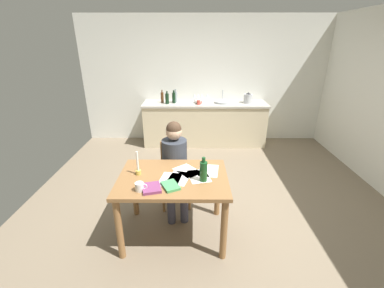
{
  "coord_description": "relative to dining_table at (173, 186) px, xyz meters",
  "views": [
    {
      "loc": [
        -0.24,
        -2.98,
        2.12
      ],
      "look_at": [
        -0.26,
        0.11,
        0.85
      ],
      "focal_mm": 23.86,
      "sensor_mm": 36.0,
      "label": 1
    }
  ],
  "objects": [
    {
      "name": "kitchen_counter",
      "position": [
        0.46,
        2.83,
        -0.19
      ],
      "size": [
        2.57,
        0.64,
        0.9
      ],
      "color": "beige",
      "rests_on": "ground"
    },
    {
      "name": "bottle_oil",
      "position": [
        -0.43,
        2.85,
        0.37
      ],
      "size": [
        0.06,
        0.06,
        0.26
      ],
      "color": "#593319",
      "rests_on": "kitchen_counter"
    },
    {
      "name": "ground_plane",
      "position": [
        0.46,
        0.59,
        -0.66
      ],
      "size": [
        5.2,
        5.2,
        0.04
      ],
      "primitive_type": "cube",
      "color": "#7A6B56"
    },
    {
      "name": "wine_bottle_on_table",
      "position": [
        0.32,
        -0.08,
        0.23
      ],
      "size": [
        0.08,
        0.08,
        0.27
      ],
      "color": "#194C23",
      "rests_on": "dining_table"
    },
    {
      "name": "paper_bill",
      "position": [
        0.06,
        -0.03,
        0.12
      ],
      "size": [
        0.28,
        0.34,
        0.0
      ],
      "primitive_type": "cube",
      "rotation": [
        0.0,
        0.0,
        -0.26
      ],
      "color": "white",
      "rests_on": "dining_table"
    },
    {
      "name": "coffee_mug",
      "position": [
        -0.3,
        -0.27,
        0.16
      ],
      "size": [
        0.12,
        0.08,
        0.09
      ],
      "color": "white",
      "rests_on": "dining_table"
    },
    {
      "name": "person_seated",
      "position": [
        -0.01,
        0.51,
        0.04
      ],
      "size": [
        0.38,
        0.62,
        1.19
      ],
      "color": "#333842",
      "rests_on": "ground"
    },
    {
      "name": "paper_notice",
      "position": [
        -0.03,
        -0.06,
        0.12
      ],
      "size": [
        0.26,
        0.33,
        0.0
      ],
      "primitive_type": "cube",
      "rotation": [
        0.0,
        0.0,
        -0.17
      ],
      "color": "white",
      "rests_on": "dining_table"
    },
    {
      "name": "mixing_bowl",
      "position": [
        0.33,
        2.82,
        0.31
      ],
      "size": [
        0.2,
        0.2,
        0.09
      ],
      "primitive_type": "ellipsoid",
      "color": "white",
      "rests_on": "kitchen_counter"
    },
    {
      "name": "chair_at_table",
      "position": [
        -0.03,
        0.66,
        -0.16
      ],
      "size": [
        0.45,
        0.45,
        0.86
      ],
      "color": "olive",
      "rests_on": "ground"
    },
    {
      "name": "stovetop_kettle",
      "position": [
        1.34,
        2.83,
        0.36
      ],
      "size": [
        0.18,
        0.18,
        0.22
      ],
      "color": "#B7BABF",
      "rests_on": "kitchen_counter"
    },
    {
      "name": "sink_unit",
      "position": [
        0.84,
        2.83,
        0.28
      ],
      "size": [
        0.36,
        0.36,
        0.24
      ],
      "color": "#B2B7BC",
      "rests_on": "kitchen_counter"
    },
    {
      "name": "paper_receipt",
      "position": [
        0.39,
        0.14,
        0.12
      ],
      "size": [
        0.25,
        0.32,
        0.0
      ],
      "primitive_type": "cube",
      "rotation": [
        0.0,
        0.0,
        -0.14
      ],
      "color": "white",
      "rests_on": "dining_table"
    },
    {
      "name": "paper_envelope",
      "position": [
        0.15,
        0.13,
        0.12
      ],
      "size": [
        0.35,
        0.36,
        0.0
      ],
      "primitive_type": "cube",
      "rotation": [
        0.0,
        0.0,
        0.7
      ],
      "color": "white",
      "rests_on": "dining_table"
    },
    {
      "name": "wine_glass_back_left",
      "position": [
        0.32,
        2.98,
        0.37
      ],
      "size": [
        0.07,
        0.07,
        0.15
      ],
      "color": "silver",
      "rests_on": "kitchen_counter"
    },
    {
      "name": "teacup_on_counter",
      "position": [
        0.33,
        2.68,
        0.31
      ],
      "size": [
        0.11,
        0.07,
        0.09
      ],
      "color": "#D84C3F",
      "rests_on": "kitchen_counter"
    },
    {
      "name": "wine_glass_by_kettle",
      "position": [
        0.39,
        2.98,
        0.37
      ],
      "size": [
        0.07,
        0.07,
        0.15
      ],
      "color": "silver",
      "rests_on": "kitchen_counter"
    },
    {
      "name": "wall_back",
      "position": [
        0.46,
        3.19,
        0.66
      ],
      "size": [
        5.2,
        0.12,
        2.6
      ],
      "primitive_type": "cube",
      "color": "silver",
      "rests_on": "ground"
    },
    {
      "name": "wine_glass_back_right",
      "position": [
        0.24,
        2.98,
        0.37
      ],
      "size": [
        0.07,
        0.07,
        0.15
      ],
      "color": "silver",
      "rests_on": "kitchen_counter"
    },
    {
      "name": "dining_table",
      "position": [
        0.0,
        0.0,
        0.0
      ],
      "size": [
        1.17,
        0.84,
        0.76
      ],
      "color": "olive",
      "rests_on": "ground"
    },
    {
      "name": "book_cookery",
      "position": [
        -0.19,
        -0.25,
        0.13
      ],
      "size": [
        0.22,
        0.24,
        0.03
      ],
      "primitive_type": "cube",
      "rotation": [
        0.0,
        0.0,
        0.26
      ],
      "color": "#7D3866",
      "rests_on": "dining_table"
    },
    {
      "name": "bottle_sauce",
      "position": [
        -0.15,
        2.87,
        0.38
      ],
      "size": [
        0.07,
        0.07,
        0.28
      ],
      "color": "#8C999E",
      "rests_on": "kitchen_counter"
    },
    {
      "name": "bottle_vinegar",
      "position": [
        -0.32,
        2.75,
        0.37
      ],
      "size": [
        0.07,
        0.07,
        0.25
      ],
      "color": "black",
      "rests_on": "kitchen_counter"
    },
    {
      "name": "candlestick",
      "position": [
        -0.38,
        0.05,
        0.2
      ],
      "size": [
        0.06,
        0.06,
        0.27
      ],
      "color": "gold",
      "rests_on": "dining_table"
    },
    {
      "name": "wine_glass_near_sink",
      "position": [
        0.51,
        2.98,
        0.37
      ],
      "size": [
        0.07,
        0.07,
        0.15
      ],
      "color": "silver",
      "rests_on": "kitchen_counter"
    },
    {
      "name": "book_magazine",
      "position": [
        -0.01,
        -0.2,
        0.13
      ],
      "size": [
        0.22,
        0.24,
        0.03
      ],
      "primitive_type": "cube",
      "rotation": [
        0.0,
        0.0,
        0.46
      ],
      "color": "#469C59",
      "rests_on": "dining_table"
    },
    {
      "name": "paper_letter",
      "position": [
        0.28,
        0.01,
        0.12
      ],
      "size": [
        0.27,
        0.34,
        0.0
      ],
      "primitive_type": "cube",
      "rotation": [
        0.0,
        0.0,
        0.23
      ],
      "color": "white",
      "rests_on": "dining_table"
    },
    {
      "name": "bottle_wine_red",
      "position": [
        -0.19,
        2.82,
        0.37
      ],
      "size": [
        0.07,
        0.07,
        0.26
      ],
      "color": "black",
      "rests_on": "kitchen_counter"
    }
  ]
}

